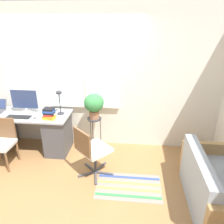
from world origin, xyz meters
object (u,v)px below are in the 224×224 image
monitor (25,100)px  mouse (35,118)px  plant_stand (94,122)px  book_stack (49,114)px  office_chair_swivel (91,150)px  desk_lamp (59,98)px  keyboard (19,117)px  desk_chair_wooden (2,141)px  potted_plant (94,104)px  couch_loveseat (215,189)px

monitor → mouse: (0.29, -0.28, -0.22)m
monitor → plant_stand: bearing=0.0°
book_stack → office_chair_swivel: book_stack is taller
monitor → mouse: bearing=-43.6°
desk_lamp → keyboard: bearing=-161.5°
desk_chair_wooden → office_chair_swivel: 1.62m
monitor → plant_stand: 1.38m
book_stack → plant_stand: bearing=19.4°
plant_stand → potted_plant: 0.37m
mouse → desk_lamp: (0.40, 0.26, 0.30)m
couch_loveseat → plant_stand: 2.26m
mouse → office_chair_swivel: 1.24m
monitor → book_stack: 0.63m
keyboard → mouse: (0.31, -0.02, 0.01)m
desk_lamp → monitor: bearing=178.1°
plant_stand → mouse: bearing=-164.8°
monitor → mouse: monitor is taller
book_stack → plant_stand: (0.76, 0.27, -0.26)m
mouse → office_chair_swivel: office_chair_swivel is taller
desk_lamp → plant_stand: desk_lamp is taller
keyboard → desk_lamp: size_ratio=0.94×
office_chair_swivel → mouse: bearing=19.9°
monitor → office_chair_swivel: (1.40, -0.76, -0.52)m
mouse → book_stack: bearing=2.3°
keyboard → desk_lamp: desk_lamp is taller
desk_chair_wooden → potted_plant: bearing=22.2°
book_stack → plant_stand: size_ratio=0.32×
keyboard → office_chair_swivel: bearing=-19.2°
keyboard → book_stack: bearing=-0.7°
monitor → couch_loveseat: size_ratio=0.37×
book_stack → potted_plant: (0.76, 0.27, 0.11)m
office_chair_swivel → monitor: bearing=14.9°
keyboard → desk_chair_wooden: (-0.18, -0.33, -0.32)m
desk_lamp → office_chair_swivel: desk_lamp is taller
mouse → office_chair_swivel: bearing=-23.3°
monitor → keyboard: monitor is taller
office_chair_swivel → plant_stand: size_ratio=1.27×
keyboard → monitor: bearing=85.2°
keyboard → couch_loveseat: size_ratio=0.30×
plant_stand → potted_plant: size_ratio=1.47×
book_stack → desk_chair_wooden: size_ratio=0.27×
desk_chair_wooden → keyboard: bearing=62.1°
mouse → plant_stand: mouse is taller
office_chair_swivel → plant_stand: 0.77m
book_stack → potted_plant: potted_plant is taller
mouse → potted_plant: (1.03, 0.28, 0.19)m
mouse → book_stack: 0.28m
desk_chair_wooden → office_chair_swivel: size_ratio=0.94×
keyboard → desk_lamp: bearing=18.5°
desk_chair_wooden → plant_stand: size_ratio=1.20×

